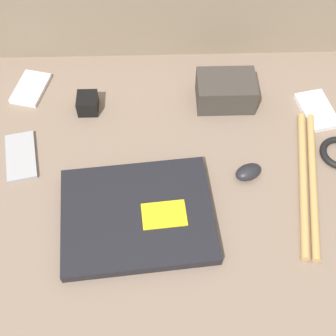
{
  "coord_description": "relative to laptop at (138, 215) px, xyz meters",
  "views": [
    {
      "loc": [
        -0.02,
        -0.57,
        0.97
      ],
      "look_at": [
        0.0,
        0.0,
        0.12
      ],
      "focal_mm": 50.0,
      "sensor_mm": 36.0,
      "label": 1
    }
  ],
  "objects": [
    {
      "name": "ground_plane",
      "position": [
        0.07,
        0.11,
        -0.11
      ],
      "size": [
        8.0,
        8.0,
        0.0
      ],
      "primitive_type": "plane",
      "color": "#4C4742"
    },
    {
      "name": "couch_seat",
      "position": [
        0.07,
        0.11,
        -0.06
      ],
      "size": [
        1.04,
        0.76,
        0.1
      ],
      "color": "#7A6656",
      "rests_on": "ground_plane"
    },
    {
      "name": "laptop",
      "position": [
        0.0,
        0.0,
        0.0
      ],
      "size": [
        0.33,
        0.27,
        0.03
      ],
      "rotation": [
        0.0,
        0.0,
        0.09
      ],
      "color": "black",
      "rests_on": "couch_seat"
    },
    {
      "name": "computer_mouse",
      "position": [
        0.24,
        0.1,
        0.0
      ],
      "size": [
        0.07,
        0.06,
        0.03
      ],
      "rotation": [
        0.0,
        0.0,
        0.4
      ],
      "color": "black",
      "rests_on": "couch_seat"
    },
    {
      "name": "phone_silver",
      "position": [
        -0.27,
        0.37,
        -0.01
      ],
      "size": [
        0.09,
        0.12,
        0.01
      ],
      "rotation": [
        0.0,
        0.0,
        -0.25
      ],
      "color": "silver",
      "rests_on": "couch_seat"
    },
    {
      "name": "phone_black",
      "position": [
        -0.27,
        0.16,
        -0.01
      ],
      "size": [
        0.09,
        0.14,
        0.01
      ],
      "rotation": [
        0.0,
        0.0,
        0.2
      ],
      "color": "#99999E",
      "rests_on": "couch_seat"
    },
    {
      "name": "phone_small",
      "position": [
        0.43,
        0.28,
        -0.01
      ],
      "size": [
        0.09,
        0.13,
        0.01
      ],
      "rotation": [
        0.0,
        0.0,
        0.21
      ],
      "color": "silver",
      "rests_on": "couch_seat"
    },
    {
      "name": "camera_pouch",
      "position": [
        0.21,
        0.32,
        0.02
      ],
      "size": [
        0.14,
        0.1,
        0.07
      ],
      "color": "#38332D",
      "rests_on": "couch_seat"
    },
    {
      "name": "charger_brick",
      "position": [
        -0.12,
        0.3,
        0.01
      ],
      "size": [
        0.05,
        0.05,
        0.04
      ],
      "color": "black",
      "rests_on": "couch_seat"
    },
    {
      "name": "drumstick_pair",
      "position": [
        0.37,
        0.08,
        -0.0
      ],
      "size": [
        0.1,
        0.37,
        0.02
      ],
      "rotation": [
        0.0,
        0.0,
        -0.16
      ],
      "color": "tan",
      "rests_on": "couch_seat"
    }
  ]
}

